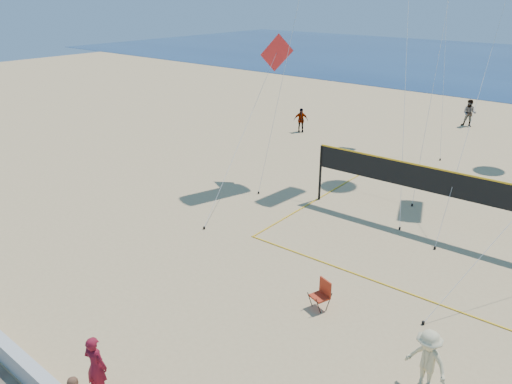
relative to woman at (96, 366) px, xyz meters
The scene contains 8 objects.
ground 2.93m from the woman, 49.62° to the left, with size 120.00×120.00×0.00m, color tan.
woman is the anchor object (origin of this frame).
bystander_b 7.39m from the woman, 40.99° to the left, with size 1.03×0.59×1.59m, color beige.
far_person_0 23.44m from the woman, 114.06° to the left, with size 0.90×0.37×1.53m, color gray.
far_person_3 29.81m from the woman, 93.37° to the left, with size 0.87×0.68×1.79m, color gray.
camp_chair 6.37m from the woman, 71.19° to the left, with size 0.59×0.70×0.99m.
volleyball_net 13.09m from the woman, 80.44° to the left, with size 9.69×9.55×2.51m.
kite_3 15.65m from the woman, 112.98° to the left, with size 2.61×6.74×6.73m.
Camera 1 is at (6.54, -6.60, 8.53)m, focal length 35.00 mm.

